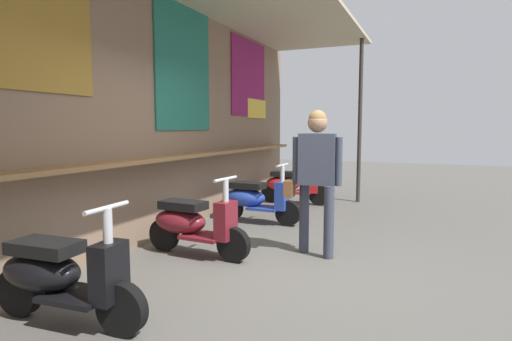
{
  "coord_description": "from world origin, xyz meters",
  "views": [
    {
      "loc": [
        -4.21,
        -1.57,
        1.53
      ],
      "look_at": [
        1.74,
        0.98,
        0.87
      ],
      "focal_mm": 29.38,
      "sensor_mm": 36.0,
      "label": 1
    }
  ],
  "objects_px": {
    "shopper_browsing": "(316,167)",
    "scooter_red": "(291,184)",
    "scooter_maroon": "(191,223)",
    "scooter_blue": "(254,199)",
    "scooter_black": "(59,275)"
  },
  "relations": [
    {
      "from": "scooter_maroon",
      "to": "scooter_red",
      "type": "bearing_deg",
      "value": 94.08
    },
    {
      "from": "scooter_maroon",
      "to": "scooter_blue",
      "type": "height_order",
      "value": "same"
    },
    {
      "from": "shopper_browsing",
      "to": "scooter_red",
      "type": "bearing_deg",
      "value": -163.72
    },
    {
      "from": "scooter_red",
      "to": "shopper_browsing",
      "type": "xyz_separation_m",
      "value": [
        -3.17,
        -1.36,
        0.68
      ]
    },
    {
      "from": "scooter_black",
      "to": "scooter_red",
      "type": "bearing_deg",
      "value": 86.4
    },
    {
      "from": "scooter_blue",
      "to": "scooter_red",
      "type": "distance_m",
      "value": 1.86
    },
    {
      "from": "scooter_red",
      "to": "shopper_browsing",
      "type": "bearing_deg",
      "value": -69.84
    },
    {
      "from": "scooter_red",
      "to": "shopper_browsing",
      "type": "distance_m",
      "value": 3.51
    },
    {
      "from": "shopper_browsing",
      "to": "scooter_blue",
      "type": "bearing_deg",
      "value": -140.91
    },
    {
      "from": "scooter_maroon",
      "to": "scooter_red",
      "type": "relative_size",
      "value": 1.0
    },
    {
      "from": "scooter_black",
      "to": "scooter_blue",
      "type": "distance_m",
      "value": 3.83
    },
    {
      "from": "scooter_maroon",
      "to": "shopper_browsing",
      "type": "bearing_deg",
      "value": 27.47
    },
    {
      "from": "scooter_black",
      "to": "scooter_red",
      "type": "relative_size",
      "value": 1.0
    },
    {
      "from": "scooter_maroon",
      "to": "shopper_browsing",
      "type": "height_order",
      "value": "shopper_browsing"
    },
    {
      "from": "scooter_blue",
      "to": "shopper_browsing",
      "type": "xyz_separation_m",
      "value": [
        -1.31,
        -1.36,
        0.68
      ]
    }
  ]
}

